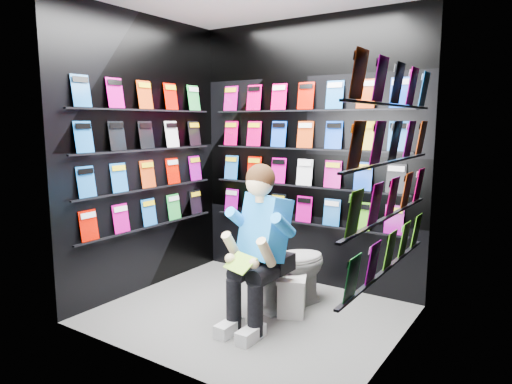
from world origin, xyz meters
The scene contains 13 objects.
floor centered at (0.00, 0.00, 0.00)m, with size 2.40×2.40×0.00m, color slate.
wall_back centered at (0.00, 1.00, 1.30)m, with size 2.40×0.04×2.60m, color black.
wall_front centered at (0.00, -1.00, 1.30)m, with size 2.40×0.04×2.60m, color black.
wall_left centered at (-1.20, 0.00, 1.30)m, with size 0.04×2.00×2.60m, color black.
wall_right centered at (1.20, 0.00, 1.30)m, with size 0.04×2.00×2.60m, color black.
comics_back centered at (0.00, 0.97, 1.31)m, with size 2.10×0.06×1.37m, color #C53E10, non-canonical shape.
comics_left centered at (-1.17, 0.00, 1.31)m, with size 0.06×1.70×1.37m, color #C53E10, non-canonical shape.
comics_right centered at (1.17, 0.00, 1.31)m, with size 0.06×1.70×1.37m, color #C53E10, non-canonical shape.
toilet centered at (0.18, 0.36, 0.37)m, with size 0.42×0.75×0.73m, color silver.
longbox centered at (0.27, 0.26, 0.15)m, with size 0.22×0.39×0.30m, color silver.
longbox_lid centered at (0.27, 0.26, 0.31)m, with size 0.24×0.41×0.03m, color silver.
reader centered at (0.18, -0.02, 0.77)m, with size 0.52×0.76×1.39m, color blue, non-canonical shape.
held_comic centered at (0.18, -0.37, 0.58)m, with size 0.25×0.01×0.17m, color green.
Camera 1 is at (2.08, -3.01, 1.61)m, focal length 32.00 mm.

